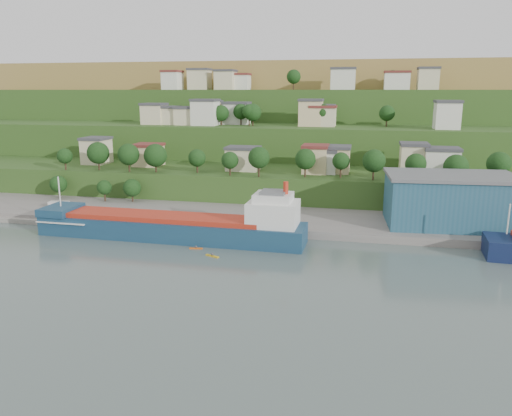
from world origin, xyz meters
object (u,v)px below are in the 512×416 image
(cargo_ship_near, at_px, (179,228))
(caravan, at_px, (59,206))
(kayak_orange, at_px, (196,248))
(warehouse, at_px, (450,200))

(cargo_ship_near, bearing_deg, caravan, 160.61)
(cargo_ship_near, relative_size, kayak_orange, 21.61)
(warehouse, relative_size, caravan, 5.84)
(warehouse, relative_size, kayak_orange, 10.62)
(caravan, bearing_deg, kayak_orange, -33.97)
(kayak_orange, bearing_deg, cargo_ship_near, 126.66)
(warehouse, bearing_deg, caravan, 177.99)
(warehouse, distance_m, caravan, 106.58)
(cargo_ship_near, distance_m, caravan, 45.10)
(cargo_ship_near, distance_m, warehouse, 67.14)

